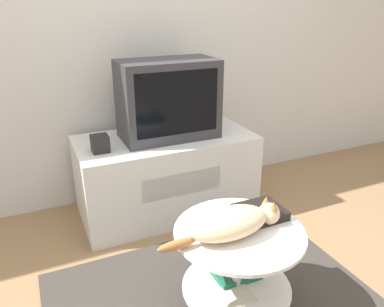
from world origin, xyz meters
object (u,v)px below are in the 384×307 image
at_px(cat, 232,222).
at_px(speaker, 100,144).
at_px(tv, 168,99).
at_px(dvd_box, 260,212).

bearing_deg(cat, speaker, 107.86).
xyz_separation_m(speaker, cat, (0.36, -0.99, -0.08)).
bearing_deg(tv, speaker, -170.29).
distance_m(speaker, cat, 1.05).
xyz_separation_m(tv, dvd_box, (0.07, -1.00, -0.32)).
bearing_deg(dvd_box, speaker, 121.26).
height_order(speaker, cat, speaker).
distance_m(tv, speaker, 0.53).
height_order(tv, speaker, tv).
bearing_deg(dvd_box, cat, -159.18).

